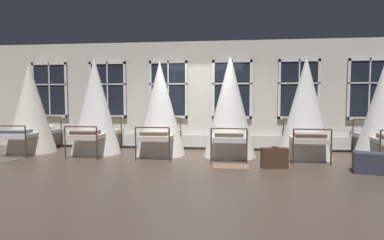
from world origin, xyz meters
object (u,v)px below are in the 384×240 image
at_px(cot_third, 160,110).
at_px(travel_trunk, 371,163).
at_px(suitcase_dark, 274,158).
at_px(cot_fourth, 230,107).
at_px(cot_first, 30,109).
at_px(cot_second, 95,107).
at_px(cot_fifth, 305,109).
at_px(cot_sixth, 384,111).

relative_size(cot_third, travel_trunk, 3.85).
height_order(suitcase_dark, travel_trunk, suitcase_dark).
distance_m(cot_third, cot_fourth, 1.83).
distance_m(cot_first, cot_third, 3.65).
height_order(cot_second, travel_trunk, cot_second).
xyz_separation_m(cot_fifth, cot_sixth, (1.84, -0.01, -0.06)).
bearing_deg(cot_second, cot_first, 90.58).
xyz_separation_m(cot_third, cot_fifth, (3.70, 0.02, 0.04)).
bearing_deg(cot_fifth, cot_third, 91.75).
distance_m(cot_first, cot_second, 1.87).
bearing_deg(suitcase_dark, cot_fourth, 117.94).
bearing_deg(cot_first, cot_fifth, -90.72).
relative_size(cot_second, cot_sixth, 1.06).
xyz_separation_m(cot_third, cot_sixth, (5.55, 0.01, -0.02)).
bearing_deg(cot_sixth, cot_first, 91.45).
bearing_deg(travel_trunk, cot_fifth, 120.93).
height_order(cot_fifth, travel_trunk, cot_fifth).
bearing_deg(cot_third, cot_fifth, -90.35).
xyz_separation_m(cot_second, travel_trunk, (6.44, -1.57, -1.05)).
height_order(cot_first, cot_fourth, cot_fourth).
bearing_deg(cot_third, travel_trunk, -109.26).
distance_m(cot_fourth, suitcase_dark, 1.94).
distance_m(cot_fifth, cot_sixth, 1.84).
height_order(cot_first, cot_third, cot_first).
relative_size(cot_second, cot_fifth, 1.01).
relative_size(cot_sixth, suitcase_dark, 4.16).
distance_m(cot_second, travel_trunk, 6.71).
bearing_deg(suitcase_dark, cot_sixth, 17.54).
bearing_deg(travel_trunk, cot_sixth, 60.54).
bearing_deg(cot_second, cot_sixth, -90.01).
relative_size(cot_fourth, cot_sixth, 1.08).
relative_size(cot_first, cot_second, 0.96).
bearing_deg(cot_fifth, suitcase_dark, 147.76).
distance_m(cot_first, suitcase_dark, 6.65).
height_order(cot_second, cot_fifth, cot_second).
bearing_deg(cot_sixth, suitcase_dark, 117.32).
height_order(cot_third, cot_fourth, cot_fourth).
distance_m(cot_first, cot_sixth, 9.20).
height_order(cot_fourth, suitcase_dark, cot_fourth).
bearing_deg(suitcase_dark, cot_first, 159.98).
relative_size(cot_second, suitcase_dark, 4.42).
bearing_deg(suitcase_dark, travel_trunk, -15.71).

